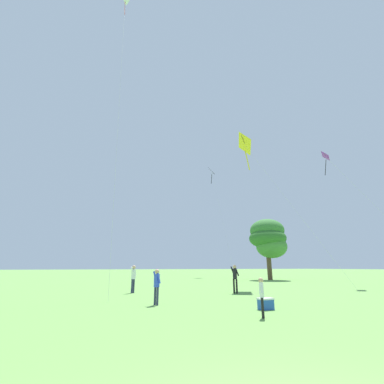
# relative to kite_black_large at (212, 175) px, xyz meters

# --- Properties ---
(kite_black_large) EXTENTS (1.53, 9.15, 21.10)m
(kite_black_large) POSITION_rel_kite_black_large_xyz_m (0.00, 0.00, 0.00)
(kite_black_large) COLOR black
(kite_black_large) RESTS_ON ground_plane
(kite_yellow_diamond) EXTENTS (3.80, 8.93, 14.48)m
(kite_yellow_diamond) POSITION_rel_kite_black_large_xyz_m (-8.65, -24.64, -6.44)
(kite_yellow_diamond) COLOR yellow
(kite_yellow_diamond) RESTS_ON ground_plane
(kite_purple_streamer) EXTENTS (3.92, 7.61, 13.33)m
(kite_purple_streamer) POSITION_rel_kite_black_large_xyz_m (0.20, -26.53, -7.15)
(kite_purple_streamer) COLOR purple
(kite_purple_streamer) RESTS_ON ground_plane
(kite_white_distant) EXTENTS (1.19, 8.64, 29.32)m
(kite_white_distant) POSITION_rel_kite_black_large_xyz_m (-21.18, -22.51, 9.36)
(kite_white_distant) COLOR white
(kite_white_distant) RESTS_ON ground_plane
(person_child_small) EXTENTS (0.28, 0.38, 1.29)m
(person_child_small) POSITION_rel_kite_black_large_xyz_m (-16.90, -36.85, -18.52)
(person_child_small) COLOR black
(person_child_small) RESTS_ON ground_plane
(person_in_blue_jacket) EXTENTS (0.46, 0.47, 1.77)m
(person_in_blue_jacket) POSITION_rel_kite_black_large_xyz_m (-13.27, -29.13, -18.22)
(person_in_blue_jacket) COLOR black
(person_in_blue_jacket) RESTS_ON ground_plane
(person_in_red_shirt) EXTENTS (0.48, 0.44, 1.75)m
(person_in_red_shirt) POSITION_rel_kite_black_large_xyz_m (-19.36, -26.34, -18.24)
(person_in_red_shirt) COLOR #2D3351
(person_in_red_shirt) RESTS_ON ground_plane
(person_far_back) EXTENTS (0.30, 0.47, 1.54)m
(person_far_back) POSITION_rel_kite_black_large_xyz_m (-19.42, -32.51, -18.36)
(person_far_back) COLOR #2D3351
(person_far_back) RESTS_ON ground_plane
(tree_right_cluster) EXTENTS (5.04, 5.10, 8.09)m
(tree_right_cluster) POSITION_rel_kite_black_large_xyz_m (0.83, -14.93, -13.82)
(tree_right_cluster) COLOR brown
(tree_right_cluster) RESTS_ON ground_plane
(picnic_cooler) EXTENTS (0.60, 0.40, 0.44)m
(picnic_cooler) POSITION_rel_kite_black_large_xyz_m (-15.69, -35.42, -19.07)
(picnic_cooler) COLOR #2351B2
(picnic_cooler) RESTS_ON ground_plane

